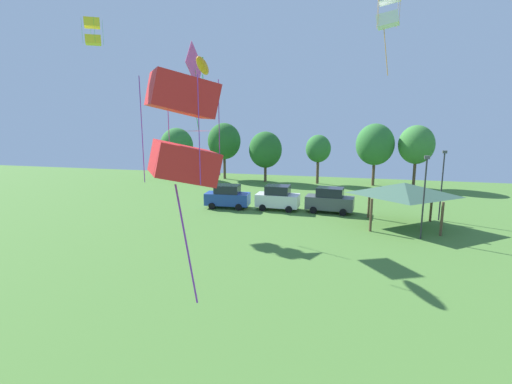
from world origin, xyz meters
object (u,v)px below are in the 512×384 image
(park_pavilion, at_px, (404,189))
(parked_car_second_from_left, at_px, (278,198))
(kite_flying_7, at_px, (93,32))
(kite_flying_0, at_px, (197,141))
(treeline_tree_1, at_px, (224,141))
(treeline_tree_4, at_px, (375,145))
(kite_flying_2, at_px, (194,67))
(light_post_1, at_px, (442,181))
(treeline_tree_2, at_px, (265,150))
(kite_flying_5, at_px, (389,8))
(treeline_tree_3, at_px, (318,149))
(kite_flying_8, at_px, (183,130))
(treeline_tree_0, at_px, (177,146))
(parked_car_third_from_left, at_px, (330,200))
(treeline_tree_5, at_px, (416,145))
(kite_flying_6, at_px, (203,66))
(parked_car_leftmost, at_px, (227,196))
(light_post_0, at_px, (424,193))

(park_pavilion, bearing_deg, parked_car_second_from_left, 163.53)
(kite_flying_7, bearing_deg, kite_flying_0, -25.28)
(treeline_tree_1, relative_size, treeline_tree_4, 0.99)
(kite_flying_2, distance_m, treeline_tree_4, 27.64)
(light_post_1, height_order, treeline_tree_2, treeline_tree_2)
(kite_flying_7, bearing_deg, parked_car_second_from_left, 10.42)
(parked_car_second_from_left, bearing_deg, park_pavilion, -14.87)
(kite_flying_5, height_order, treeline_tree_1, kite_flying_5)
(treeline_tree_1, bearing_deg, light_post_1, -34.26)
(light_post_1, distance_m, treeline_tree_3, 19.91)
(kite_flying_8, height_order, treeline_tree_0, kite_flying_8)
(kite_flying_5, height_order, parked_car_third_from_left, kite_flying_5)
(treeline_tree_1, xyz_separation_m, treeline_tree_5, (24.88, -0.80, 0.03))
(parked_car_third_from_left, distance_m, treeline_tree_0, 26.91)
(kite_flying_0, height_order, kite_flying_6, kite_flying_6)
(parked_car_second_from_left, bearing_deg, kite_flying_8, -83.14)
(parked_car_leftmost, bearing_deg, kite_flying_8, -77.46)
(treeline_tree_4, bearing_deg, kite_flying_7, -144.37)
(parked_car_second_from_left, distance_m, treeline_tree_3, 16.00)
(treeline_tree_2, bearing_deg, kite_flying_5, -53.84)
(kite_flying_2, height_order, light_post_1, kite_flying_2)
(kite_flying_6, distance_m, light_post_1, 21.89)
(kite_flying_7, distance_m, treeline_tree_0, 21.66)
(parked_car_second_from_left, relative_size, treeline_tree_4, 0.53)
(treeline_tree_0, relative_size, treeline_tree_4, 0.90)
(kite_flying_7, bearing_deg, light_post_1, 4.56)
(treeline_tree_2, distance_m, treeline_tree_4, 13.99)
(parked_car_third_from_left, height_order, light_post_0, light_post_0)
(treeline_tree_5, bearing_deg, treeline_tree_1, 178.15)
(treeline_tree_1, distance_m, treeline_tree_4, 20.04)
(treeline_tree_4, bearing_deg, light_post_0, -83.89)
(park_pavilion, height_order, treeline_tree_5, treeline_tree_5)
(treeline_tree_5, bearing_deg, treeline_tree_0, -179.41)
(kite_flying_5, height_order, parked_car_leftmost, kite_flying_5)
(parked_car_second_from_left, xyz_separation_m, treeline_tree_0, (-17.13, 15.14, 3.39))
(parked_car_leftmost, bearing_deg, treeline_tree_2, 85.56)
(light_post_1, bearing_deg, parked_car_second_from_left, 177.62)
(kite_flying_6, distance_m, light_post_0, 18.04)
(kite_flying_2, height_order, kite_flying_7, kite_flying_7)
(kite_flying_0, relative_size, parked_car_third_from_left, 0.57)
(parked_car_second_from_left, bearing_deg, parked_car_third_from_left, 2.04)
(light_post_0, height_order, treeline_tree_5, treeline_tree_5)
(light_post_0, relative_size, treeline_tree_2, 0.91)
(light_post_1, bearing_deg, park_pavilion, -141.71)
(treeline_tree_0, bearing_deg, treeline_tree_5, 0.59)
(kite_flying_5, xyz_separation_m, light_post_1, (5.36, 2.46, -13.44))
(kite_flying_6, relative_size, treeline_tree_2, 0.46)
(kite_flying_2, relative_size, treeline_tree_1, 0.92)
(light_post_0, bearing_deg, treeline_tree_4, 96.11)
(treeline_tree_1, xyz_separation_m, treeline_tree_4, (20.02, -0.65, -0.04))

